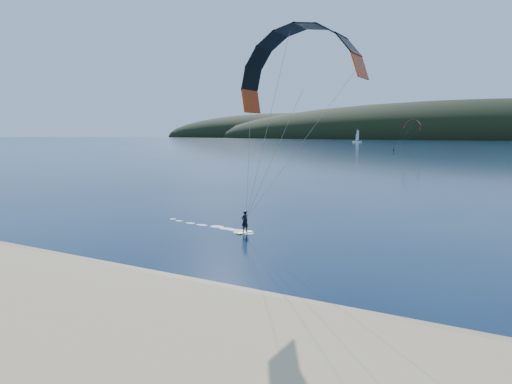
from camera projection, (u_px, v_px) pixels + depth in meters
The scene contains 6 objects.
ground at pixel (93, 302), 24.85m from camera, with size 1800.00×1800.00×0.00m, color black.
wet_sand at pixel (152, 278), 28.72m from camera, with size 220.00×2.50×0.10m.
headland at pixel (512, 139), 666.31m from camera, with size 1200.00×310.00×140.00m.
kitesurfer_near at pixel (300, 94), 32.55m from camera, with size 23.06×8.17×15.17m.
kitesurfer_far at pixel (412, 128), 205.34m from camera, with size 13.47×7.35×14.31m.
sailboat at pixel (357, 141), 429.22m from camera, with size 9.23×6.18×12.90m.
Camera 1 is at (19.32, -16.52, 8.84)m, focal length 33.16 mm.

